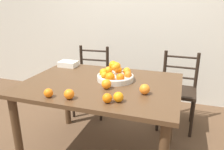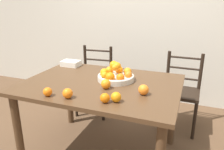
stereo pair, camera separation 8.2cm
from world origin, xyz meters
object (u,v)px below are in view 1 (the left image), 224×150
orange_loose_1 (69,94)px  chair_right (178,91)px  orange_loose_4 (145,89)px  book_stack (68,64)px  fruit_bowl (115,75)px  orange_loose_3 (118,97)px  orange_loose_0 (48,93)px  chair_left (92,81)px  orange_loose_5 (106,84)px  orange_loose_2 (107,98)px

orange_loose_1 → chair_right: (0.77, 1.23, -0.37)m
orange_loose_1 → chair_right: 1.50m
orange_loose_1 → chair_right: size_ratio=0.09×
orange_loose_4 → book_stack: bearing=152.1°
fruit_bowl → orange_loose_4: bearing=-37.0°
orange_loose_3 → orange_loose_0: bearing=-170.4°
orange_loose_3 → book_stack: (-0.81, 0.71, -0.01)m
orange_loose_1 → chair_left: bearing=106.4°
orange_loose_0 → book_stack: (-0.28, 0.81, -0.00)m
orange_loose_0 → orange_loose_1: size_ratio=0.90×
orange_loose_0 → orange_loose_4: 0.75m
orange_loose_0 → orange_loose_3: 0.54m
chair_left → book_stack: size_ratio=4.50×
orange_loose_0 → chair_right: 1.61m
orange_loose_0 → chair_left: bearing=98.9°
orange_loose_1 → book_stack: orange_loose_1 is taller
orange_loose_5 → book_stack: bearing=142.1°
orange_loose_1 → chair_right: chair_right is taller
orange_loose_0 → book_stack: orange_loose_0 is taller
book_stack → orange_loose_1: bearing=-60.4°
orange_loose_0 → orange_loose_5: bearing=40.1°
orange_loose_0 → orange_loose_5: size_ratio=0.85×
orange_loose_3 → chair_right: bearing=70.9°
orange_loose_1 → orange_loose_5: 0.34m
orange_loose_3 → orange_loose_4: (0.16, 0.20, 0.00)m
orange_loose_0 → book_stack: bearing=109.1°
chair_right → orange_loose_2: bearing=-109.6°
fruit_bowl → orange_loose_3: 0.47m
orange_loose_1 → orange_loose_3: (0.37, 0.07, -0.00)m
orange_loose_0 → orange_loose_4: bearing=22.9°
chair_right → orange_loose_0: bearing=-124.8°
orange_loose_4 → orange_loose_5: (-0.33, 0.01, -0.00)m
orange_loose_4 → orange_loose_5: 0.33m
orange_loose_4 → orange_loose_5: size_ratio=1.00×
fruit_bowl → orange_loose_0: fruit_bowl is taller
fruit_bowl → orange_loose_3: (0.16, -0.44, -0.01)m
orange_loose_0 → orange_loose_3: (0.53, 0.09, 0.00)m
orange_loose_5 → chair_left: chair_left is taller
orange_loose_3 → orange_loose_5: (-0.17, 0.22, 0.00)m
orange_loose_4 → orange_loose_1: bearing=-152.7°
orange_loose_0 → chair_right: bearing=53.3°
orange_loose_0 → orange_loose_5: 0.47m
orange_loose_2 → orange_loose_5: 0.27m
orange_loose_5 → orange_loose_4: bearing=-2.4°
orange_loose_3 → chair_right: 1.29m
book_stack → chair_left: bearing=79.8°
chair_right → book_stack: (-1.22, -0.45, 0.36)m
orange_loose_0 → fruit_bowl: bearing=55.4°
fruit_bowl → orange_loose_4: (0.32, -0.24, -0.01)m
orange_loose_2 → orange_loose_4: 0.33m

